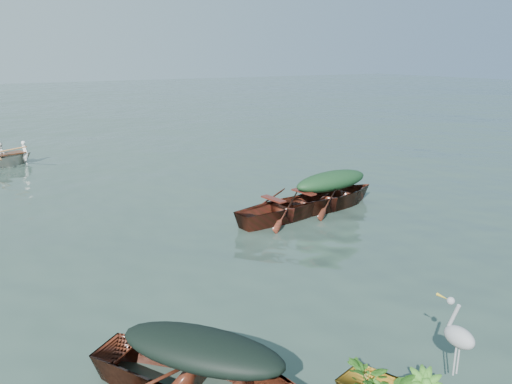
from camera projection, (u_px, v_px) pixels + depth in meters
ground at (309, 263)px, 9.95m from camera, size 140.00×140.00×0.00m
green_tarp_boat at (330, 208)px, 13.53m from camera, size 4.50×1.81×1.02m
open_wooden_boat at (289, 218)px, 12.66m from camera, size 4.40×1.89×0.99m
dark_tarp_cover at (201, 347)px, 5.90m from camera, size 1.90×2.17×0.40m
green_tarp_cover at (332, 180)px, 13.32m from camera, size 2.48×1.00×0.52m
thwart_benches at (289, 199)px, 12.52m from camera, size 2.22×1.08×0.04m
heron at (458, 348)px, 5.62m from camera, size 0.37×0.46×0.92m
dinghy_weeds at (393, 362)px, 5.64m from camera, size 0.90×1.05×0.60m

